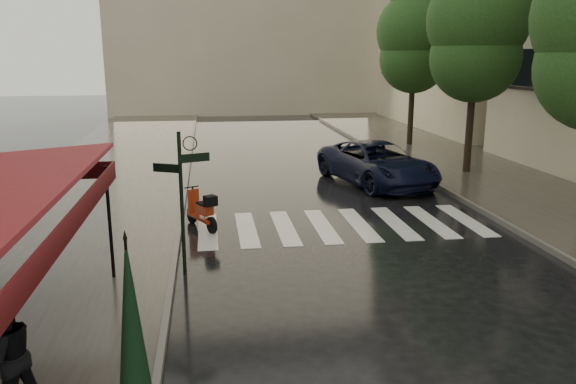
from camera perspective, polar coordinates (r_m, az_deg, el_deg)
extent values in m
plane|color=black|center=(9.78, -3.76, -14.48)|extent=(120.00, 120.00, 0.00)
cube|color=#38332D|center=(21.45, -18.43, 0.79)|extent=(6.00, 60.00, 0.12)
cube|color=#38332D|center=(23.72, 19.26, 1.92)|extent=(5.50, 60.00, 0.12)
cube|color=#595651|center=(21.11, -10.26, 1.12)|extent=(0.12, 60.00, 0.16)
cube|color=#595651|center=(22.57, 12.93, 1.81)|extent=(0.12, 60.00, 0.16)
cube|color=silver|center=(15.31, -8.15, -3.92)|extent=(0.50, 3.20, 0.01)
cube|color=silver|center=(15.34, -4.22, -3.78)|extent=(0.50, 3.20, 0.01)
cube|color=silver|center=(15.44, -0.32, -3.62)|extent=(0.50, 3.20, 0.01)
cube|color=silver|center=(15.61, 3.51, -3.45)|extent=(0.50, 3.20, 0.01)
cube|color=silver|center=(15.85, 7.23, -3.27)|extent=(0.50, 3.20, 0.01)
cube|color=silver|center=(16.15, 10.83, -3.08)|extent=(0.50, 3.20, 0.01)
cube|color=silver|center=(16.52, 14.29, -2.89)|extent=(0.50, 3.20, 0.01)
cube|color=silver|center=(16.94, 17.58, -2.70)|extent=(0.50, 3.20, 0.01)
cube|color=#480A11|center=(8.62, -20.70, -2.43)|extent=(0.04, 7.00, 0.35)
cylinder|color=black|center=(12.00, -17.66, -3.00)|extent=(0.07, 0.07, 2.35)
cylinder|color=black|center=(12.01, -10.73, -1.29)|extent=(0.08, 0.08, 3.10)
cube|color=black|center=(11.78, -9.49, 3.46)|extent=(0.62, 0.26, 0.18)
cube|color=black|center=(11.85, -12.25, 2.40)|extent=(0.56, 0.29, 0.18)
cylinder|color=black|center=(23.05, 18.05, 7.48)|extent=(0.28, 0.28, 4.48)
sphere|color=#1D3413|center=(22.94, 18.46, 12.85)|extent=(3.40, 3.40, 3.40)
sphere|color=#1D3413|center=(22.97, 18.72, 16.23)|extent=(3.80, 3.80, 3.80)
cylinder|color=black|center=(29.54, 12.44, 8.97)|extent=(0.28, 0.28, 4.37)
sphere|color=#1D3413|center=(29.45, 12.65, 13.05)|extent=(3.40, 3.40, 3.40)
sphere|color=#1D3413|center=(29.47, 12.79, 15.63)|extent=(3.80, 3.80, 3.80)
sphere|color=#1D3413|center=(29.55, 12.93, 18.04)|extent=(2.60, 2.60, 2.60)
imported|color=black|center=(8.19, -26.70, -14.69)|extent=(0.98, 0.97, 1.60)
cylinder|color=black|center=(15.03, -7.76, -3.36)|extent=(0.29, 0.44, 0.45)
cylinder|color=black|center=(16.03, -9.75, -2.34)|extent=(0.29, 0.44, 0.45)
cube|color=maroon|center=(15.52, -8.83, -2.55)|extent=(0.80, 1.20, 0.09)
cube|color=maroon|center=(15.25, -8.47, -1.74)|extent=(0.49, 0.59, 0.26)
cube|color=maroon|center=(15.80, -9.58, -0.95)|extent=(0.32, 0.24, 0.70)
cylinder|color=black|center=(15.78, -9.79, 0.50)|extent=(0.40, 0.23, 0.03)
cube|color=black|center=(14.87, -7.89, -0.88)|extent=(0.40, 0.39, 0.26)
imported|color=black|center=(20.78, 9.03, 2.91)|extent=(3.85, 5.96, 1.53)
cylinder|color=black|center=(7.57, -15.63, -12.79)|extent=(0.04, 0.04, 2.27)
cone|color=black|center=(7.52, -15.69, -12.01)|extent=(0.42, 0.42, 2.15)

